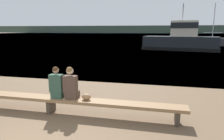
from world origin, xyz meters
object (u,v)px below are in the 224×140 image
at_px(shopping_bag, 86,97).
at_px(moored_sailboat, 214,42).
at_px(person_right, 71,85).
at_px(bench_main, 51,99).
at_px(person_left, 57,85).
at_px(tugboat_red, 181,41).

relative_size(shopping_bag, moored_sailboat, 0.04).
relative_size(person_right, moored_sailboat, 0.14).
height_order(bench_main, person_right, person_right).
height_order(person_left, shopping_bag, person_left).
relative_size(person_left, person_right, 0.99).
distance_m(bench_main, tugboat_red, 23.01).
xyz_separation_m(bench_main, person_right, (0.71, 0.01, 0.52)).
distance_m(person_left, moored_sailboat, 33.11).
relative_size(person_right, tugboat_red, 0.10).
distance_m(person_right, shopping_bag, 0.60).
bearing_deg(person_right, moored_sailboat, 68.89).
height_order(bench_main, tugboat_red, tugboat_red).
height_order(person_right, shopping_bag, person_right).
relative_size(person_left, moored_sailboat, 0.13).
height_order(person_left, person_right, person_right).
bearing_deg(bench_main, person_left, 3.51).
height_order(bench_main, shopping_bag, shopping_bag).
xyz_separation_m(person_left, tugboat_red, (6.08, 22.09, 0.27)).
distance_m(person_left, person_right, 0.47).
relative_size(bench_main, shopping_bag, 29.20).
xyz_separation_m(bench_main, shopping_bag, (1.20, 0.00, 0.18)).
height_order(bench_main, moored_sailboat, moored_sailboat).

